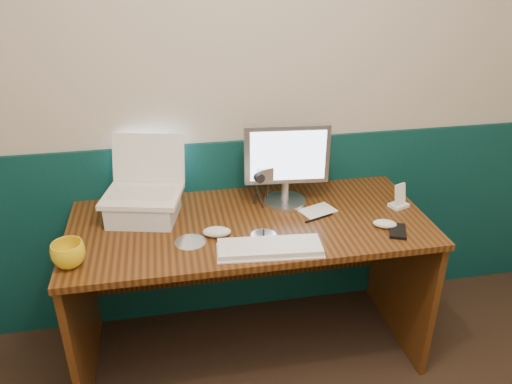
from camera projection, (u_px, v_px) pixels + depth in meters
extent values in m
cube|color=beige|center=(264.00, 89.00, 2.36)|extent=(3.50, 0.04, 2.50)
cube|color=#072D2F|center=(264.00, 227.00, 2.68)|extent=(3.48, 0.02, 1.00)
cube|color=#371C0A|center=(250.00, 289.00, 2.40)|extent=(1.60, 0.70, 0.75)
cube|color=white|center=(144.00, 208.00, 2.24)|extent=(0.34, 0.31, 0.10)
cube|color=white|center=(270.00, 249.00, 2.01)|extent=(0.43, 0.18, 0.02)
ellipsoid|color=white|center=(385.00, 224.00, 2.18)|extent=(0.12, 0.09, 0.03)
ellipsoid|color=silver|center=(217.00, 232.00, 2.11)|extent=(0.13, 0.09, 0.04)
imported|color=yellow|center=(68.00, 254.00, 1.90)|extent=(0.17, 0.17, 0.10)
cylinder|color=silver|center=(264.00, 237.00, 2.09)|extent=(0.11, 0.11, 0.02)
cylinder|color=silver|center=(190.00, 242.00, 2.07)|extent=(0.13, 0.13, 0.00)
cylinder|color=black|center=(319.00, 218.00, 2.25)|extent=(0.15, 0.06, 0.01)
cube|color=white|center=(318.00, 211.00, 2.32)|extent=(0.19, 0.16, 0.00)
cube|color=white|center=(399.00, 205.00, 2.35)|extent=(0.10, 0.09, 0.02)
cube|color=white|center=(400.00, 194.00, 2.33)|extent=(0.06, 0.05, 0.10)
cube|color=black|center=(397.00, 231.00, 2.14)|extent=(0.11, 0.14, 0.01)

